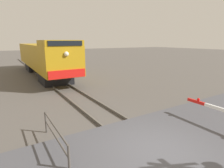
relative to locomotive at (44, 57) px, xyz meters
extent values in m
plane|color=#514C47|center=(0.00, -17.51, -2.08)|extent=(160.00, 160.00, 0.00)
cube|color=#59544C|center=(-0.72, -17.51, -2.01)|extent=(0.08, 80.00, 0.15)
cube|color=#59544C|center=(0.72, -17.51, -2.01)|extent=(0.08, 80.00, 0.15)
cube|color=#47474C|center=(0.00, -17.51, -2.00)|extent=(36.00, 5.36, 0.16)
cube|color=black|center=(0.00, -4.24, -1.56)|extent=(2.58, 3.20, 1.05)
cube|color=black|center=(0.00, 4.66, -1.56)|extent=(2.58, 3.20, 1.05)
cube|color=#B28414|center=(0.00, 0.21, 0.17)|extent=(3.03, 16.19, 2.41)
cube|color=#B28414|center=(0.00, -6.38, 1.61)|extent=(2.97, 3.00, 0.46)
cube|color=black|center=(0.00, -7.91, 1.61)|extent=(2.58, 0.06, 0.37)
cube|color=red|center=(0.00, -7.92, -0.68)|extent=(2.88, 0.08, 0.64)
sphere|color=#F2EACC|center=(0.00, -7.93, 0.83)|extent=(0.36, 0.36, 0.36)
cube|color=white|center=(3.68, -17.28, -1.13)|extent=(0.10, 0.93, 0.14)
cube|color=red|center=(3.68, -16.35, -1.13)|extent=(0.10, 0.93, 0.14)
sphere|color=red|center=(3.68, -16.45, -0.99)|extent=(0.14, 0.14, 0.14)
cylinder|color=#4C4742|center=(-2.96, -16.81, -1.61)|extent=(0.08, 0.08, 0.95)
cylinder|color=#4C4742|center=(-2.96, -13.82, -1.61)|extent=(0.08, 0.08, 0.95)
cylinder|color=#4C4742|center=(-2.96, -15.31, -1.17)|extent=(0.06, 3.00, 0.06)
cylinder|color=#4C4742|center=(-2.96, -15.31, -1.56)|extent=(0.06, 3.00, 0.06)
camera|label=1|loc=(-4.39, -21.56, 1.81)|focal=29.70mm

